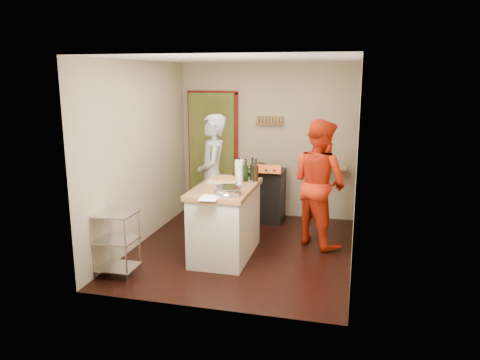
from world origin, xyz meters
name	(u,v)px	position (x,y,z in m)	size (l,w,h in m)	color
floor	(242,249)	(0.00, 0.00, 0.00)	(3.50, 3.50, 0.00)	black
back_wall	(231,149)	(-0.64, 1.78, 1.13)	(3.00, 0.44, 2.60)	tan
left_wall	(140,154)	(-1.50, 0.00, 1.30)	(0.04, 3.50, 2.60)	tan
right_wall	(357,163)	(1.50, 0.00, 1.30)	(0.04, 3.50, 2.60)	tan
ceiling	(242,58)	(0.00, 0.00, 2.61)	(3.00, 3.50, 0.02)	white
stove	(265,194)	(0.05, 1.42, 0.45)	(0.60, 0.63, 1.00)	black
wire_shelving	(116,241)	(-1.28, -1.20, 0.44)	(0.48, 0.40, 0.80)	silver
island	(226,220)	(-0.16, -0.27, 0.51)	(0.75, 1.41, 1.27)	beige
person_stripe	(213,177)	(-0.56, 0.42, 0.92)	(0.67, 0.44, 1.85)	silver
person_red	(319,183)	(1.00, 0.50, 0.90)	(0.88, 0.68, 1.81)	red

